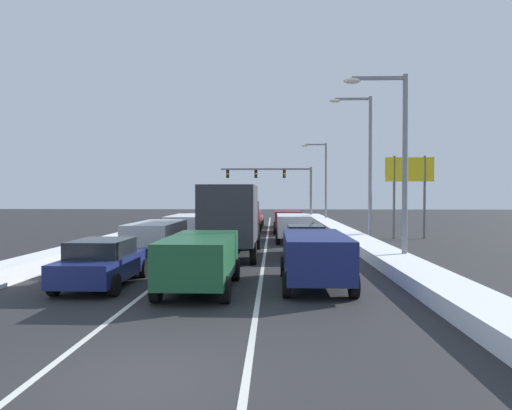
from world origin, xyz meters
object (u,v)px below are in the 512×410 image
suv_charcoal_center_lane_third (242,224)px  street_lamp_right_near (396,151)px  street_lamp_right_mid (365,156)px  roadside_sign_right (409,178)px  suv_white_left_lane_third (187,226)px  suv_green_center_lane_nearest (200,257)px  sedan_tan_right_lane_fifth (289,219)px  suv_navy_right_lane_nearest (315,255)px  suv_red_center_lane_fourth (248,219)px  sedan_navy_left_lane_nearest (103,262)px  sedan_gray_center_lane_fifth (253,218)px  sedan_tan_left_lane_fifth (210,219)px  suv_silver_left_lane_second (156,236)px  sedan_silver_right_lane_second (305,241)px  traffic_light_gantry (279,179)px  suv_white_right_lane_third (293,225)px  suv_maroon_right_lane_fourth (288,219)px  street_lamp_right_far (322,175)px  sedan_maroon_left_lane_fourth (198,223)px  box_truck_center_lane_second (232,216)px

suv_charcoal_center_lane_third → street_lamp_right_near: size_ratio=0.62×
street_lamp_right_mid → roadside_sign_right: 4.16m
suv_white_left_lane_third → suv_green_center_lane_nearest: bearing=-77.9°
sedan_tan_right_lane_fifth → suv_charcoal_center_lane_third: 12.21m
suv_charcoal_center_lane_third → street_lamp_right_mid: street_lamp_right_mid is taller
suv_navy_right_lane_nearest → suv_red_center_lane_fourth: 22.15m
sedan_navy_left_lane_nearest → roadside_sign_right: 22.31m
sedan_gray_center_lane_fifth → sedan_tan_left_lane_fifth: bearing=-158.4°
suv_green_center_lane_nearest → suv_silver_left_lane_second: 7.68m
sedan_silver_right_lane_second → suv_charcoal_center_lane_third: size_ratio=0.92×
traffic_light_gantry → street_lamp_right_mid: bearing=-79.4°
suv_red_center_lane_fourth → sedan_tan_left_lane_fifth: suv_red_center_lane_fourth is taller
sedan_tan_right_lane_fifth → suv_red_center_lane_fourth: bearing=-123.9°
suv_white_right_lane_third → suv_maroon_right_lane_fourth: bearing=91.2°
sedan_tan_right_lane_fifth → traffic_light_gantry: traffic_light_gantry is taller
suv_red_center_lane_fourth → suv_white_left_lane_third: (-3.29, -8.39, 0.00)m
suv_navy_right_lane_nearest → roadside_sign_right: roadside_sign_right is taller
sedan_gray_center_lane_fifth → suv_silver_left_lane_second: suv_silver_left_lane_second is taller
suv_white_right_lane_third → suv_silver_left_lane_second: same height
street_lamp_right_near → street_lamp_right_far: size_ratio=0.96×
suv_silver_left_lane_second → street_lamp_right_mid: street_lamp_right_mid is taller
traffic_light_gantry → roadside_sign_right: size_ratio=1.99×
suv_charcoal_center_lane_third → street_lamp_right_far: size_ratio=0.59×
sedan_maroon_left_lane_fourth → suv_navy_right_lane_nearest: bearing=-70.6°
suv_green_center_lane_nearest → street_lamp_right_mid: (7.92, 15.09, 4.31)m
suv_white_right_lane_third → suv_white_left_lane_third: same height
suv_red_center_lane_fourth → sedan_maroon_left_lane_fourth: (-3.62, -2.08, -0.25)m
suv_maroon_right_lane_fourth → traffic_light_gantry: traffic_light_gantry is taller
suv_white_right_lane_third → street_lamp_right_mid: bearing=2.2°
street_lamp_right_far → suv_maroon_right_lane_fourth: bearing=-107.0°
box_truck_center_lane_second → sedan_maroon_left_lane_fourth: size_ratio=1.60×
sedan_navy_left_lane_nearest → box_truck_center_lane_second: bearing=64.2°
sedan_navy_left_lane_nearest → sedan_tan_left_lane_fifth: 26.86m
suv_maroon_right_lane_fourth → street_lamp_right_near: bearing=-76.4°
box_truck_center_lane_second → sedan_gray_center_lane_fifth: 21.08m
suv_silver_left_lane_second → street_lamp_right_far: street_lamp_right_far is taller
box_truck_center_lane_second → sedan_tan_left_lane_fifth: bearing=100.8°
sedan_silver_right_lane_second → suv_white_left_lane_third: bearing=136.3°
sedan_silver_right_lane_second → suv_white_left_lane_third: 9.42m
suv_green_center_lane_nearest → traffic_light_gantry: 42.32m
box_truck_center_lane_second → street_lamp_right_mid: (7.65, 7.23, 3.43)m
sedan_silver_right_lane_second → street_lamp_right_near: (3.56, -2.49, 3.98)m
sedan_tan_right_lane_fifth → suv_white_left_lane_third: 15.09m
traffic_light_gantry → roadside_sign_right: (8.37, -24.87, -0.72)m
suv_white_right_lane_third → suv_charcoal_center_lane_third: same height
suv_red_center_lane_fourth → street_lamp_right_far: bearing=59.5°
sedan_maroon_left_lane_fourth → street_lamp_right_far: bearing=52.8°
sedan_tan_right_lane_fifth → sedan_silver_right_lane_second: bearing=-89.8°
sedan_silver_right_lane_second → box_truck_center_lane_second: size_ratio=0.63×
traffic_light_gantry → street_lamp_right_far: street_lamp_right_far is taller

